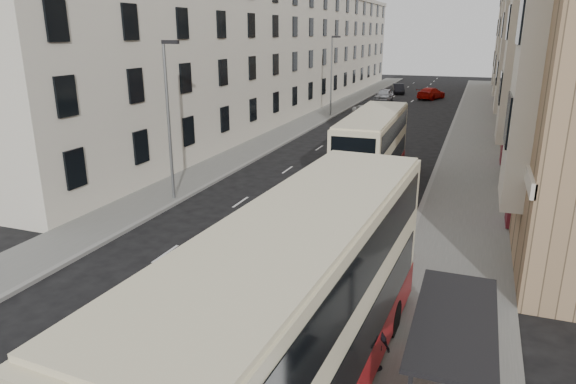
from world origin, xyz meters
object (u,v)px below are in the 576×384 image
at_px(street_lamp_near, 169,113).
at_px(car_dark, 398,89).
at_px(pedestrian_far, 375,343).
at_px(car_red, 431,93).
at_px(car_silver, 384,95).
at_px(double_decker_front, 302,315).
at_px(bus_shelter, 458,359).
at_px(double_decker_rear, 372,151).
at_px(white_van, 365,112).
at_px(street_lamp_far, 332,72).

height_order(street_lamp_near, car_dark, street_lamp_near).
height_order(pedestrian_far, car_red, pedestrian_far).
bearing_deg(car_silver, car_dark, 88.59).
distance_m(street_lamp_near, double_decker_front, 17.01).
distance_m(pedestrian_far, car_silver, 55.71).
relative_size(bus_shelter, double_decker_rear, 0.39).
relative_size(double_decker_rear, pedestrian_far, 6.86).
distance_m(double_decker_front, white_van, 43.06).
height_order(car_silver, car_red, car_silver).
distance_m(double_decker_rear, car_silver, 38.87).
xyz_separation_m(car_silver, car_dark, (0.32, 9.55, -0.10)).
bearing_deg(street_lamp_far, car_silver, 78.20).
bearing_deg(double_decker_rear, car_silver, 97.81).
relative_size(bus_shelter, double_decker_front, 0.34).
height_order(double_decker_front, car_dark, double_decker_front).
distance_m(street_lamp_near, pedestrian_far, 16.96).
relative_size(car_dark, car_red, 0.82).
height_order(bus_shelter, car_dark, bus_shelter).
bearing_deg(white_van, car_silver, 71.86).
height_order(white_van, car_red, car_red).
distance_m(street_lamp_near, double_decker_rear, 11.21).
xyz_separation_m(double_decker_front, car_silver, (-8.37, 56.73, -1.70)).
bearing_deg(pedestrian_far, bus_shelter, 169.28).
relative_size(bus_shelter, car_dark, 0.99).
bearing_deg(street_lamp_near, car_red, 80.32).
bearing_deg(double_decker_front, car_silver, 101.42).
bearing_deg(white_van, double_decker_rear, -97.85).
bearing_deg(white_van, street_lamp_far, 156.67).
bearing_deg(double_decker_front, car_dark, 99.95).
bearing_deg(car_dark, street_lamp_far, -111.82).
xyz_separation_m(street_lamp_far, car_red, (8.35, 18.96, -3.88)).
relative_size(white_van, car_silver, 1.01).
bearing_deg(pedestrian_far, double_decker_rear, -46.93).
relative_size(double_decker_front, double_decker_rear, 1.16).
bearing_deg(bus_shelter, car_red, 95.90).
xyz_separation_m(street_lamp_far, double_decker_front, (11.35, -42.49, -2.13)).
distance_m(double_decker_front, double_decker_rear, 18.52).
bearing_deg(street_lamp_far, white_van, -2.45).
bearing_deg(car_red, car_silver, 60.41).
height_order(street_lamp_near, car_silver, street_lamp_near).
bearing_deg(double_decker_front, street_lamp_near, 135.29).
relative_size(double_decker_rear, car_red, 2.06).
bearing_deg(street_lamp_near, car_silver, 86.15).
distance_m(bus_shelter, pedestrian_far, 2.93).
bearing_deg(car_dark, car_silver, -105.87).
bearing_deg(pedestrian_far, street_lamp_far, -41.51).
xyz_separation_m(double_decker_front, car_red, (-3.00, 61.45, -1.75)).
height_order(street_lamp_far, car_red, street_lamp_far).
bearing_deg(car_silver, car_red, 41.77).
bearing_deg(double_decker_front, double_decker_rear, 99.67).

